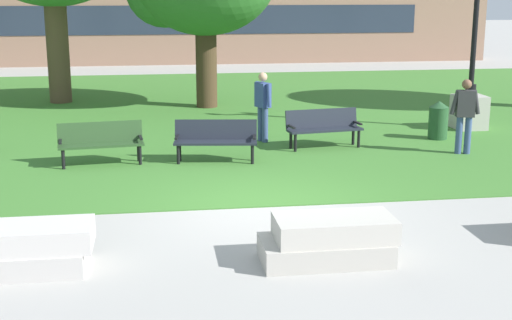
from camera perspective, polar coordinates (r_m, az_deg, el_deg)
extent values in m
plane|color=#A3A09B|center=(12.44, 0.71, -3.82)|extent=(140.00, 140.00, 0.00)
cube|color=#3D752D|center=(22.12, -3.32, 3.91)|extent=(40.00, 20.00, 0.02)
cube|color=#BCB7B2|center=(10.20, -18.53, -7.60)|extent=(1.80, 0.90, 0.32)
cube|color=beige|center=(10.06, -17.64, -5.89)|extent=(1.66, 0.83, 0.32)
cube|color=#B2ADA3|center=(10.07, 5.55, -7.20)|extent=(1.80, 0.90, 0.32)
cube|color=#BBB6AB|center=(9.99, 6.29, -5.44)|extent=(1.66, 0.83, 0.32)
cube|color=#284723|center=(15.57, -12.28, 1.18)|extent=(1.84, 0.64, 0.05)
cube|color=#284723|center=(15.76, -12.36, 2.18)|extent=(1.80, 0.33, 0.46)
cube|color=black|center=(15.53, -15.39, 1.43)|extent=(0.10, 0.40, 0.04)
cube|color=black|center=(15.60, -9.22, 1.79)|extent=(0.10, 0.40, 0.04)
cylinder|color=black|center=(15.45, -15.17, 0.04)|extent=(0.07, 0.07, 0.41)
cylinder|color=black|center=(15.51, -9.26, 0.39)|extent=(0.07, 0.07, 0.41)
cylinder|color=black|center=(15.76, -15.17, 0.30)|extent=(0.07, 0.07, 0.41)
cylinder|color=black|center=(15.82, -9.37, 0.64)|extent=(0.07, 0.07, 0.41)
cube|color=#1E232D|center=(15.49, -3.26, 1.41)|extent=(1.84, 0.68, 0.05)
cube|color=#1E232D|center=(15.69, -3.23, 2.42)|extent=(1.80, 0.36, 0.46)
cube|color=black|center=(15.53, -6.36, 1.83)|extent=(0.11, 0.40, 0.04)
cube|color=black|center=(15.44, -0.15, 1.85)|extent=(0.11, 0.40, 0.04)
cylinder|color=black|center=(15.44, -6.24, 0.43)|extent=(0.07, 0.07, 0.41)
cylinder|color=black|center=(15.36, -0.29, 0.44)|extent=(0.07, 0.07, 0.41)
cylinder|color=black|center=(15.75, -6.13, 0.69)|extent=(0.07, 0.07, 0.41)
cylinder|color=black|center=(15.68, -0.30, 0.71)|extent=(0.07, 0.07, 0.41)
cube|color=#1E232D|center=(16.93, 5.55, 2.42)|extent=(1.84, 0.69, 0.05)
cube|color=#1E232D|center=(17.12, 5.26, 3.33)|extent=(1.80, 0.37, 0.46)
cube|color=black|center=(16.62, 2.86, 2.67)|extent=(0.12, 0.40, 0.04)
cube|color=black|center=(17.24, 8.16, 2.95)|extent=(0.12, 0.40, 0.04)
cylinder|color=black|center=(16.56, 3.16, 1.38)|extent=(0.07, 0.07, 0.41)
cylinder|color=black|center=(17.15, 8.21, 1.69)|extent=(0.07, 0.07, 0.41)
cylinder|color=black|center=(16.85, 2.80, 1.60)|extent=(0.07, 0.07, 0.41)
cylinder|color=black|center=(17.43, 7.78, 1.90)|extent=(0.07, 0.07, 0.41)
cube|color=#ADA89E|center=(20.08, 16.68, 3.70)|extent=(0.80, 0.80, 0.90)
cylinder|color=black|center=(19.99, 16.79, 5.39)|extent=(0.28, 0.28, 0.30)
cylinder|color=black|center=(19.83, 17.15, 10.48)|extent=(0.14, 0.14, 3.86)
cylinder|color=#42301E|center=(22.76, -4.00, 7.91)|extent=(0.67, 0.67, 2.93)
cylinder|color=brown|center=(24.49, -15.60, 9.06)|extent=(0.72, 0.72, 3.95)
cylinder|color=#234C28|center=(18.50, 14.36, 2.88)|extent=(0.48, 0.48, 0.80)
cone|color=#234C28|center=(18.42, 14.45, 4.35)|extent=(0.49, 0.49, 0.16)
cylinder|color=#384C7A|center=(17.68, 0.37, 2.93)|extent=(0.15, 0.15, 0.86)
cylinder|color=#384C7A|center=(17.52, 0.73, 2.82)|extent=(0.15, 0.15, 0.86)
cube|color=#334784|center=(17.48, 0.55, 5.23)|extent=(0.38, 0.46, 0.60)
cylinder|color=#334784|center=(17.71, 0.08, 5.42)|extent=(0.15, 0.17, 0.56)
cylinder|color=#334784|center=(17.24, 1.04, 5.19)|extent=(0.15, 0.17, 0.56)
sphere|color=tan|center=(17.42, 0.56, 6.66)|extent=(0.22, 0.22, 0.22)
cylinder|color=#384C7A|center=(16.99, 16.58, 1.91)|extent=(0.15, 0.15, 0.86)
cylinder|color=#384C7A|center=(16.94, 15.92, 1.93)|extent=(0.15, 0.15, 0.86)
cube|color=#2D2D30|center=(16.84, 16.42, 4.35)|extent=(0.44, 0.32, 0.60)
cylinder|color=#2D2D30|center=(16.94, 17.21, 4.45)|extent=(0.22, 0.14, 0.56)
cylinder|color=#2D2D30|center=(16.73, 15.63, 4.45)|extent=(0.22, 0.14, 0.56)
sphere|color=brown|center=(16.78, 16.52, 5.83)|extent=(0.22, 0.22, 0.22)
cube|color=#232D3D|center=(35.78, -5.70, 11.09)|extent=(23.51, 0.03, 1.40)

